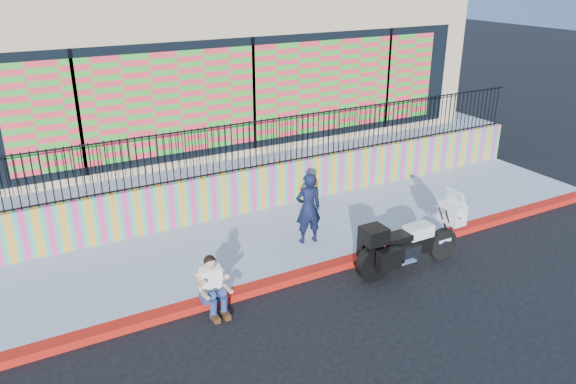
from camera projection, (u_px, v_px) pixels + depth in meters
ground at (342, 267)px, 11.72m from camera, size 90.00×90.00×0.00m
red_curb at (342, 264)px, 11.69m from camera, size 16.00×0.30×0.15m
sidewalk at (302, 233)px, 13.03m from camera, size 16.00×3.00×0.15m
mural_wall at (271, 186)px, 14.10m from camera, size 16.00×0.20×1.10m
metal_fence at (270, 142)px, 13.66m from camera, size 15.80×0.04×1.20m
elevated_platform at (199, 138)px, 18.27m from camera, size 16.00×10.00×1.25m
storefront_building at (197, 57)px, 17.10m from camera, size 14.00×8.06×4.00m
police_motorcycle at (409, 241)px, 11.40m from camera, size 2.49×0.82×1.55m
police_officer at (308, 208)px, 12.17m from camera, size 0.64×0.47×1.61m
seated_man at (214, 290)px, 10.04m from camera, size 0.54×0.71×1.06m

